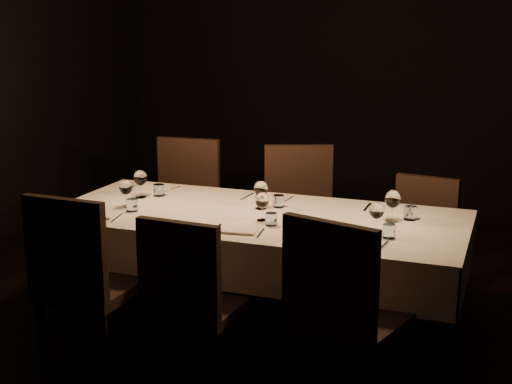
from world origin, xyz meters
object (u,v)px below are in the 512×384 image
(chair_near_center, at_px, (190,295))
(chair_far_right, at_px, (420,237))
(dining_table, at_px, (256,226))
(chair_far_left, at_px, (183,202))
(chair_far_center, at_px, (299,212))
(chair_near_right, at_px, (342,309))
(chair_near_left, at_px, (82,276))

(chair_near_center, distance_m, chair_far_right, 1.81)
(dining_table, height_order, chair_near_center, chair_near_center)
(chair_far_right, bearing_deg, chair_far_left, -171.94)
(chair_far_center, bearing_deg, chair_near_right, -88.23)
(chair_near_left, bearing_deg, chair_far_center, -111.49)
(chair_near_center, relative_size, chair_far_left, 0.92)
(chair_near_right, bearing_deg, chair_near_center, 17.16)
(chair_near_right, relative_size, chair_far_center, 1.00)
(chair_far_left, bearing_deg, chair_near_center, -65.87)
(chair_near_left, height_order, chair_far_right, chair_near_left)
(chair_near_center, bearing_deg, chair_far_right, -118.61)
(chair_near_left, distance_m, chair_far_left, 1.63)
(chair_near_center, height_order, chair_near_right, chair_near_right)
(dining_table, bearing_deg, chair_near_center, -94.98)
(chair_near_right, bearing_deg, chair_far_right, -79.68)
(chair_near_right, distance_m, chair_far_center, 1.76)
(chair_far_left, bearing_deg, chair_far_center, -1.28)
(chair_near_left, relative_size, chair_near_center, 1.08)
(dining_table, distance_m, chair_far_right, 1.18)
(chair_near_right, height_order, chair_far_left, chair_far_left)
(chair_far_center, height_order, chair_far_right, chair_far_center)
(dining_table, relative_size, chair_far_left, 2.43)
(dining_table, bearing_deg, chair_far_center, 88.05)
(dining_table, distance_m, chair_near_left, 1.09)
(chair_near_left, distance_m, chair_near_right, 1.44)
(chair_far_center, bearing_deg, chair_far_right, -27.45)
(chair_near_right, xyz_separation_m, chair_far_right, (0.17, 1.53, -0.06))
(chair_near_left, xyz_separation_m, chair_far_center, (0.73, 1.65, 0.00))
(chair_near_left, bearing_deg, chair_near_center, -174.65)
(dining_table, height_order, chair_near_right, chair_near_right)
(chair_near_left, height_order, chair_near_right, chair_near_right)
(chair_near_left, bearing_deg, chair_far_left, -81.08)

